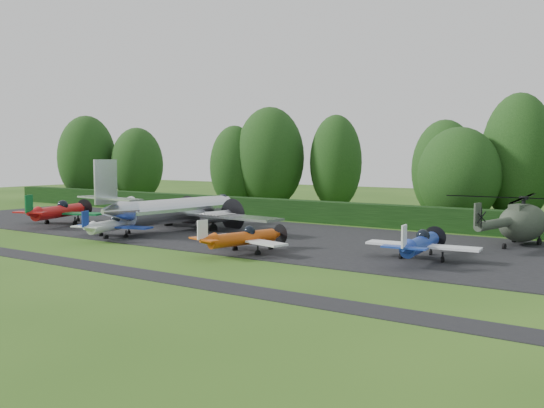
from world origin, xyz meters
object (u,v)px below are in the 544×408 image
Objects in this scene: light_plane_blue at (420,244)px; helicopter at (523,219)px; transport_plane at (178,210)px; light_plane_white at (111,225)px; light_plane_orange at (243,238)px; light_plane_red at (59,211)px.

helicopter is at bearing 76.22° from light_plane_blue.
transport_plane is 6.48m from light_plane_white.
light_plane_orange is at bearing -146.20° from helicopter.
helicopter is (25.99, 7.51, 0.11)m from transport_plane.
light_plane_orange is at bearing -34.50° from transport_plane.
helicopter reaches higher than light_plane_red.
light_plane_white is (10.31, -2.80, -0.28)m from light_plane_red.
light_plane_blue is (10.54, 3.69, 0.06)m from light_plane_orange.
light_plane_white is 0.97× the size of light_plane_orange.
light_plane_white is at bearing 164.46° from light_plane_orange.
light_plane_blue is at bearing 21.82° from light_plane_white.
transport_plane is 11.87m from light_plane_red.
light_plane_blue is at bearing -12.85° from transport_plane.
helicopter is at bearing 40.54° from light_plane_white.
transport_plane is at bearing 136.39° from light_plane_orange.
transport_plane is 2.73× the size of light_plane_blue.
light_plane_orange is 11.17m from light_plane_blue.
light_plane_blue is (33.71, 0.69, -0.19)m from light_plane_red.
transport_plane is 2.32× the size of light_plane_red.
light_plane_red is at bearing 157.96° from light_plane_orange.
light_plane_orange is at bearing -155.43° from light_plane_blue.
transport_plane is at bearing 35.23° from light_plane_red.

